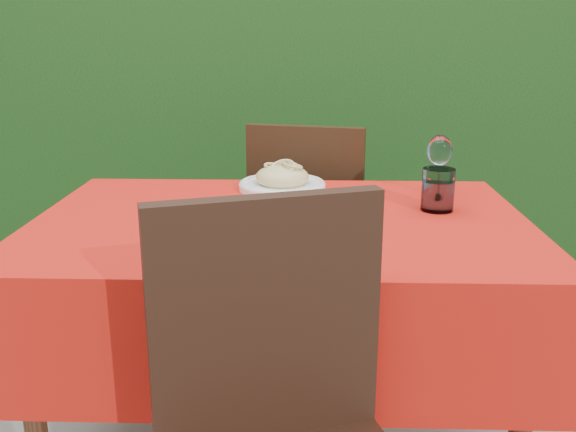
{
  "coord_description": "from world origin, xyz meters",
  "views": [
    {
      "loc": [
        0.07,
        -1.57,
        1.21
      ],
      "look_at": [
        0.02,
        -0.05,
        0.77
      ],
      "focal_mm": 40.0,
      "sensor_mm": 36.0,
      "label": 1
    }
  ],
  "objects_px": {
    "pizza_plate": "(307,226)",
    "wine_glass": "(439,153)",
    "pasta_plate": "(282,181)",
    "chair_far": "(310,227)",
    "water_glass": "(438,192)",
    "fork": "(175,222)"
  },
  "relations": [
    {
      "from": "pizza_plate",
      "to": "water_glass",
      "type": "xyz_separation_m",
      "value": [
        0.35,
        0.24,
        0.02
      ]
    },
    {
      "from": "pasta_plate",
      "to": "fork",
      "type": "xyz_separation_m",
      "value": [
        -0.25,
        -0.36,
        -0.02
      ]
    },
    {
      "from": "pizza_plate",
      "to": "chair_far",
      "type": "bearing_deg",
      "value": 89.26
    },
    {
      "from": "chair_far",
      "to": "pasta_plate",
      "type": "bearing_deg",
      "value": 88.61
    },
    {
      "from": "water_glass",
      "to": "chair_far",
      "type": "bearing_deg",
      "value": 119.64
    },
    {
      "from": "pizza_plate",
      "to": "water_glass",
      "type": "relative_size",
      "value": 2.83
    },
    {
      "from": "pizza_plate",
      "to": "wine_glass",
      "type": "height_order",
      "value": "wine_glass"
    },
    {
      "from": "water_glass",
      "to": "pasta_plate",
      "type": "bearing_deg",
      "value": 152.33
    },
    {
      "from": "pasta_plate",
      "to": "fork",
      "type": "height_order",
      "value": "pasta_plate"
    },
    {
      "from": "chair_far",
      "to": "fork",
      "type": "height_order",
      "value": "chair_far"
    },
    {
      "from": "chair_far",
      "to": "water_glass",
      "type": "height_order",
      "value": "chair_far"
    },
    {
      "from": "pizza_plate",
      "to": "pasta_plate",
      "type": "height_order",
      "value": "pasta_plate"
    },
    {
      "from": "chair_far",
      "to": "pasta_plate",
      "type": "xyz_separation_m",
      "value": [
        -0.09,
        -0.37,
        0.26
      ]
    },
    {
      "from": "chair_far",
      "to": "water_glass",
      "type": "bearing_deg",
      "value": 131.58
    },
    {
      "from": "pizza_plate",
      "to": "pasta_plate",
      "type": "relative_size",
      "value": 1.22
    },
    {
      "from": "pasta_plate",
      "to": "wine_glass",
      "type": "height_order",
      "value": "wine_glass"
    },
    {
      "from": "chair_far",
      "to": "fork",
      "type": "bearing_deg",
      "value": 76.75
    },
    {
      "from": "pasta_plate",
      "to": "water_glass",
      "type": "relative_size",
      "value": 2.31
    },
    {
      "from": "pizza_plate",
      "to": "wine_glass",
      "type": "xyz_separation_m",
      "value": [
        0.38,
        0.41,
        0.1
      ]
    },
    {
      "from": "pizza_plate",
      "to": "fork",
      "type": "xyz_separation_m",
      "value": [
        -0.33,
        0.1,
        -0.02
      ]
    },
    {
      "from": "chair_far",
      "to": "wine_glass",
      "type": "height_order",
      "value": "wine_glass"
    },
    {
      "from": "wine_glass",
      "to": "fork",
      "type": "height_order",
      "value": "wine_glass"
    }
  ]
}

